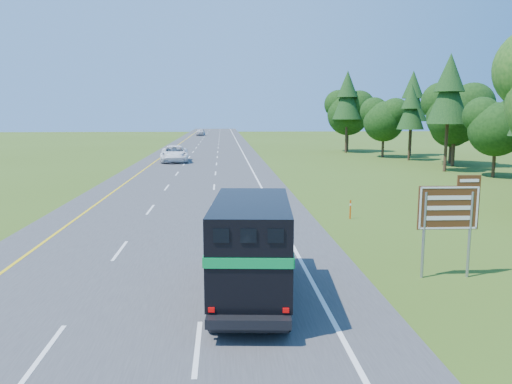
% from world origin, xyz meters
% --- Properties ---
extents(road, '(15.00, 260.00, 0.04)m').
position_xyz_m(road, '(0.00, 50.00, 0.02)').
color(road, '#38383A').
rests_on(road, ground).
extents(lane_markings, '(11.15, 260.00, 0.01)m').
position_xyz_m(lane_markings, '(0.00, 50.00, 0.04)').
color(lane_markings, yellow).
rests_on(lane_markings, road).
extents(tree_wall_right, '(16.00, 100.00, 12.00)m').
position_xyz_m(tree_wall_right, '(26.00, 30.00, 6.00)').
color(tree_wall_right, '#123D10').
rests_on(tree_wall_right, ground).
extents(horse_truck, '(2.78, 7.25, 3.14)m').
position_xyz_m(horse_truck, '(3.37, 5.33, 1.72)').
color(horse_truck, black).
rests_on(horse_truck, road).
extents(white_suv, '(3.73, 7.09, 1.90)m').
position_xyz_m(white_suv, '(-3.17, 49.99, 0.99)').
color(white_suv, white).
rests_on(white_suv, road).
extents(far_car, '(2.37, 5.34, 1.78)m').
position_xyz_m(far_car, '(-3.03, 121.08, 0.93)').
color(far_car, '#BCBBC3').
rests_on(far_car, road).
extents(exit_sign, '(2.14, 0.14, 3.63)m').
position_xyz_m(exit_sign, '(10.30, 6.85, 2.36)').
color(exit_sign, gray).
rests_on(exit_sign, ground).
extents(delineator, '(0.08, 0.05, 1.03)m').
position_xyz_m(delineator, '(9.45, 16.79, 0.55)').
color(delineator, '#DA450B').
rests_on(delineator, ground).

